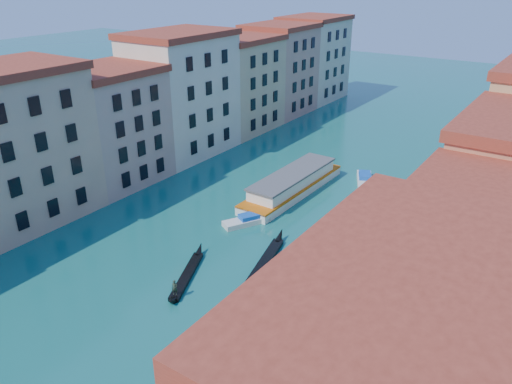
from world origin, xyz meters
TOP-DOWN VIEW (x-y plane):
  - left_bank_palazzos at (-26.00, 64.68)m, footprint 12.80×128.40m
  - quay at (22.00, 65.00)m, footprint 4.00×140.00m
  - vaporetto_far at (-0.68, 66.02)m, footprint 5.38×21.73m
  - gondola_fore at (1.05, 40.42)m, footprint 5.46×11.09m
  - gondola_far at (6.52, 47.59)m, footprint 4.22×13.25m
  - motorboat_mid at (-0.63, 54.22)m, footprint 4.71×6.36m
  - motorboat_far at (6.73, 75.48)m, footprint 4.89×7.21m

SIDE VIEW (x-z plane):
  - gondola_far at x=6.52m, z-range -0.56..1.34m
  - gondola_fore at x=1.05m, z-range -0.77..1.56m
  - motorboat_mid at x=-0.63m, z-range -0.14..1.14m
  - quay at x=22.00m, z-range 0.00..1.00m
  - motorboat_far at x=6.73m, z-range -0.16..1.28m
  - vaporetto_far at x=-0.68m, z-range -0.16..3.06m
  - left_bank_palazzos at x=-26.00m, z-range -0.79..20.21m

